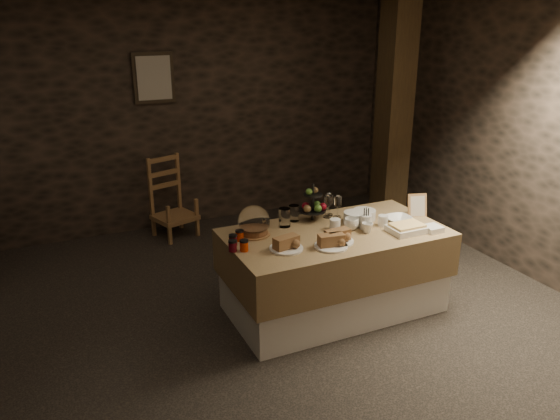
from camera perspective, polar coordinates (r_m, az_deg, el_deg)
name	(u,v)px	position (r m, az deg, el deg)	size (l,w,h in m)	color
ground_plane	(254,323)	(4.61, -2.72, -11.71)	(5.50, 5.00, 0.01)	black
room_shell	(251,137)	(4.02, -3.08, 7.60)	(5.52, 5.02, 2.60)	black
buffet_table	(334,265)	(4.64, 5.70, -5.75)	(1.82, 0.97, 0.72)	white
chair	(173,201)	(6.33, -11.17, 0.95)	(0.53, 0.52, 0.71)	#936036
timber_column	(393,122)	(6.16, 11.74, 9.02)	(0.30, 0.30, 2.60)	black
framed_picture	(154,78)	(6.29, -13.05, 13.30)	(0.45, 0.04, 0.55)	#31271A
plate_stack_a	(355,218)	(4.70, 7.81, -0.81)	(0.19, 0.19, 0.10)	white
plate_stack_b	(364,215)	(4.81, 8.78, -0.48)	(0.20, 0.20, 0.09)	white
cutlery_holder	(366,222)	(4.59, 8.96, -1.24)	(0.10, 0.10, 0.12)	white
cup_a	(351,224)	(4.56, 7.46, -1.46)	(0.12, 0.12, 0.10)	white
cup_b	(367,228)	(4.52, 9.10, -1.85)	(0.09, 0.09, 0.09)	white
mug_c	(335,225)	(4.54, 5.77, -1.52)	(0.09, 0.09, 0.10)	white
mug_d	(383,221)	(4.69, 10.71, -1.09)	(0.08, 0.08, 0.09)	white
bowl	(399,220)	(4.78, 12.29, -1.01)	(0.22, 0.22, 0.05)	white
cake_dome	(254,223)	(4.40, -2.74, -1.35)	(0.26, 0.26, 0.26)	#936036
fruit_stand	(314,206)	(4.71, 3.52, 0.42)	(0.23, 0.23, 0.33)	black
bread_platter_left	(286,245)	(4.15, 0.65, -3.63)	(0.26, 0.26, 0.11)	white
bread_platter_center	(331,242)	(4.21, 5.37, -3.38)	(0.26, 0.26, 0.11)	white
bread_platter_right	(337,237)	(4.30, 6.02, -2.86)	(0.26, 0.26, 0.11)	white
jam_jars	(237,242)	(4.21, -4.47, -3.40)	(0.18, 0.26, 0.07)	#600B17
tart_dish	(407,228)	(4.60, 13.12, -1.86)	(0.30, 0.22, 0.07)	white
square_dish	(433,229)	(4.67, 15.65, -1.88)	(0.14, 0.14, 0.04)	white
menu_frame	(417,206)	(4.97, 14.15, 0.41)	(0.17, 0.02, 0.22)	#936036
storage_jar_a	(285,217)	(4.58, 0.48, -0.79)	(0.10, 0.10, 0.16)	white
storage_jar_b	(294,213)	(4.71, 1.46, -0.32)	(0.09, 0.09, 0.14)	white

